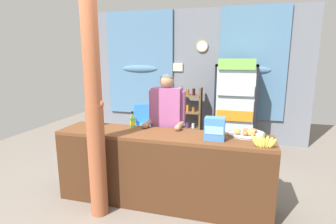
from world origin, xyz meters
name	(u,v)px	position (x,y,z in m)	size (l,w,h in m)	color
ground_plane	(170,172)	(0.00, 1.27, 0.00)	(8.25, 8.25, 0.00)	slate
back_wall_curtained	(192,74)	(-0.01, 3.22, 1.47)	(4.92, 0.22, 2.86)	slate
stall_counter	(159,164)	(0.14, 0.25, 0.56)	(2.65, 0.57, 0.92)	brown
timber_post	(94,109)	(-0.51, -0.08, 1.27)	(0.22, 0.20, 2.66)	#995133
drink_fridge	(235,100)	(0.95, 2.72, 1.00)	(0.79, 0.61, 1.82)	black
bottle_shelf_rack	(190,114)	(0.01, 2.90, 0.63)	(0.48, 0.28, 1.21)	brown
plastic_lawn_chair	(144,122)	(-0.89, 2.43, 0.49)	(0.58, 0.58, 0.86)	#3884D6
shopkeeper	(167,118)	(0.08, 0.79, 1.02)	(0.52, 0.42, 1.62)	#28282D
soda_bottle_orange_soda	(96,116)	(-0.83, 0.48, 1.06)	(0.09, 0.09, 0.32)	orange
soda_bottle_lime_soda	(133,121)	(-0.31, 0.50, 1.02)	(0.07, 0.07, 0.22)	#75C64C
snack_box_biscuit	(215,129)	(0.78, 0.28, 1.05)	(0.22, 0.15, 0.26)	#3D75B7
pastry_tray	(246,133)	(1.13, 0.57, 0.95)	(0.45, 0.45, 0.07)	#BCBCC1
banana_bunch	(263,142)	(1.29, 0.14, 0.98)	(0.27, 0.05, 0.16)	#CCC14C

